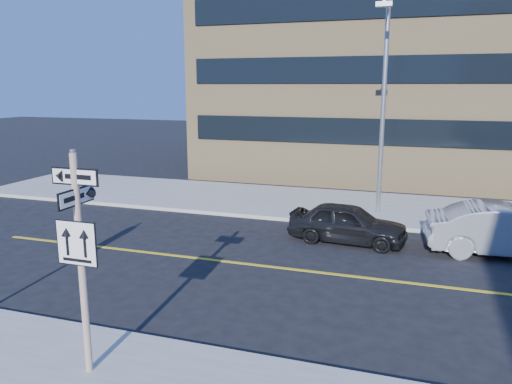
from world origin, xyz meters
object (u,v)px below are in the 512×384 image
(sign_pole, at_px, (80,251))
(streetlight_a, at_px, (383,98))
(parked_car_b, at_px, (508,231))
(parked_car_a, at_px, (348,223))

(sign_pole, relative_size, streetlight_a, 0.51)
(sign_pole, xyz_separation_m, parked_car_b, (8.26, 9.82, -1.63))
(parked_car_a, xyz_separation_m, streetlight_a, (0.69, 3.66, 4.08))
(parked_car_a, xyz_separation_m, parked_car_b, (4.95, 0.20, 0.13))
(sign_pole, distance_m, streetlight_a, 14.05)
(parked_car_a, height_order, parked_car_b, parked_car_b)
(parked_car_b, relative_size, streetlight_a, 0.61)
(streetlight_a, bearing_deg, parked_car_a, -100.67)
(sign_pole, bearing_deg, streetlight_a, 73.23)
(parked_car_a, height_order, streetlight_a, streetlight_a)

